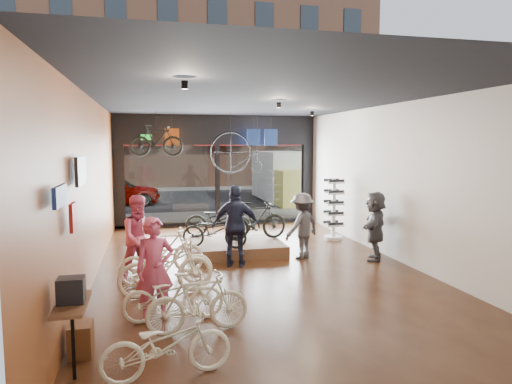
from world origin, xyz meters
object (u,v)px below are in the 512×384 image
object	(u,v)px
hung_bike	(157,141)
floor_bike_0	(167,345)
street_car	(114,190)
floor_bike_5	(164,250)
customer_0	(155,269)
customer_3	(302,226)
floor_bike_4	(166,262)
sunglasses_rack	(333,209)
penny_farthing	(239,154)
floor_bike_2	(173,295)
display_bike_mid	(256,221)
customer_2	(236,226)
floor_bike_3	(166,267)
customer_1	(140,238)
display_bike_right	(218,220)
display_bike_left	(214,231)
floor_bike_1	(198,302)
box_truck	(288,178)
display_platform	(235,248)
customer_5	(375,226)

from	to	relation	value
hung_bike	floor_bike_0	bearing A→B (deg)	-178.03
street_car	floor_bike_5	distance (m)	12.04
customer_0	customer_3	bearing A→B (deg)	33.79
floor_bike_4	customer_3	xyz separation A→B (m)	(3.36, 1.46, 0.33)
sunglasses_rack	penny_farthing	bearing A→B (deg)	137.68
street_car	hung_bike	distance (m)	8.31
floor_bike_2	floor_bike_5	xyz separation A→B (m)	(-0.06, 2.78, 0.10)
floor_bike_2	sunglasses_rack	size ratio (longest dim) A/B	0.88
display_bike_mid	customer_2	size ratio (longest dim) A/B	0.90
floor_bike_3	sunglasses_rack	world-z (taller)	sunglasses_rack
customer_1	display_bike_right	bearing A→B (deg)	31.76
floor_bike_4	penny_farthing	size ratio (longest dim) A/B	1.09
display_bike_left	customer_2	xyz separation A→B (m)	(0.40, -0.72, 0.23)
floor_bike_0	floor_bike_1	size ratio (longest dim) A/B	1.02
floor_bike_2	hung_bike	world-z (taller)	hung_bike
display_bike_mid	display_bike_right	distance (m)	1.10
display_bike_mid	floor_bike_1	bearing A→B (deg)	149.54
floor_bike_3	floor_bike_0	bearing A→B (deg)	167.86
penny_farthing	customer_0	bearing A→B (deg)	-110.83
floor_bike_0	customer_3	xyz separation A→B (m)	(3.49, 5.15, 0.40)
customer_1	customer_3	distance (m)	3.96
box_truck	customer_1	distance (m)	13.10
display_bike_left	floor_bike_2	bearing A→B (deg)	-177.78
floor_bike_4	customer_2	size ratio (longest dim) A/B	0.98
street_car	floor_bike_1	distance (m)	15.38
display_platform	customer_3	size ratio (longest dim) A/B	1.47
floor_bike_3	display_bike_mid	world-z (taller)	display_bike_mid
floor_bike_5	customer_3	size ratio (longest dim) A/B	1.05
box_truck	display_bike_right	distance (m)	9.88
display_bike_mid	floor_bike_0	bearing A→B (deg)	149.70
floor_bike_4	customer_1	size ratio (longest dim) A/B	1.04
floor_bike_1	hung_bike	size ratio (longest dim) A/B	0.99
customer_3	customer_1	bearing A→B (deg)	-15.52
display_bike_right	display_bike_left	bearing A→B (deg)	-178.00
floor_bike_1	hung_bike	distance (m)	7.82
box_truck	customer_5	distance (m)	10.90
floor_bike_0	customer_5	world-z (taller)	customer_5
floor_bike_5	hung_bike	bearing A→B (deg)	7.03
customer_1	sunglasses_rack	xyz separation A→B (m)	(5.49, 2.89, 0.02)
floor_bike_2	display_bike_left	world-z (taller)	display_bike_left
display_bike_left	hung_bike	distance (m)	4.06
display_bike_right	customer_1	distance (m)	3.26
floor_bike_0	floor_bike_3	size ratio (longest dim) A/B	0.89
floor_bike_1	customer_3	size ratio (longest dim) A/B	0.96
box_truck	customer_2	size ratio (longest dim) A/B	3.29
floor_bike_0	floor_bike_4	xyz separation A→B (m)	(0.13, 3.69, 0.07)
display_platform	hung_bike	size ratio (longest dim) A/B	1.52
floor_bike_0	box_truck	bearing A→B (deg)	-28.86
sunglasses_rack	customer_1	bearing A→B (deg)	-150.13
display_platform	floor_bike_2	bearing A→B (deg)	-113.08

